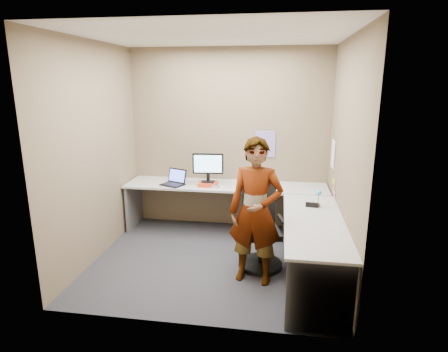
% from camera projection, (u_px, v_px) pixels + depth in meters
% --- Properties ---
extents(ground, '(3.00, 3.00, 0.00)m').
position_uv_depth(ground, '(214.00, 260.00, 4.75)').
color(ground, '#242328').
rests_on(ground, ground).
extents(wall_back, '(3.00, 0.00, 3.00)m').
position_uv_depth(wall_back, '(229.00, 140.00, 5.66)').
color(wall_back, brown).
rests_on(wall_back, ground).
extents(wall_right, '(0.00, 2.70, 2.70)m').
position_uv_depth(wall_right, '(345.00, 160.00, 4.20)').
color(wall_right, brown).
rests_on(wall_right, ground).
extents(wall_left, '(0.00, 2.70, 2.70)m').
position_uv_depth(wall_left, '(95.00, 153.00, 4.64)').
color(wall_left, brown).
rests_on(wall_left, ground).
extents(ceiling, '(3.00, 3.00, 0.00)m').
position_uv_depth(ceiling, '(213.00, 35.00, 4.08)').
color(ceiling, white).
rests_on(ceiling, wall_back).
extents(desk, '(2.98, 2.58, 0.73)m').
position_uv_depth(desk, '(252.00, 208.00, 4.91)').
color(desk, '#A4A4A4').
rests_on(desk, ground).
extents(paper_ream, '(0.29, 0.23, 0.06)m').
position_uv_depth(paper_ream, '(208.00, 184.00, 5.44)').
color(paper_ream, red).
rests_on(paper_ream, desk).
extents(monitor, '(0.45, 0.15, 0.42)m').
position_uv_depth(monitor, '(208.00, 165.00, 5.38)').
color(monitor, black).
rests_on(monitor, paper_ream).
extents(laptop, '(0.39, 0.37, 0.23)m').
position_uv_depth(laptop, '(175.00, 181.00, 5.51)').
color(laptop, black).
rests_on(laptop, desk).
extents(trackball_mouse, '(0.12, 0.08, 0.07)m').
position_uv_depth(trackball_mouse, '(216.00, 186.00, 5.35)').
color(trackball_mouse, '#B7B7BC').
rests_on(trackball_mouse, desk).
extents(origami, '(0.10, 0.10, 0.06)m').
position_uv_depth(origami, '(219.00, 185.00, 5.38)').
color(origami, white).
rests_on(origami, desk).
extents(stapler, '(0.15, 0.06, 0.05)m').
position_uv_depth(stapler, '(312.00, 205.00, 4.53)').
color(stapler, black).
rests_on(stapler, desk).
extents(flower, '(0.07, 0.07, 0.22)m').
position_uv_depth(flower, '(319.00, 195.00, 4.51)').
color(flower, brown).
rests_on(flower, desk).
extents(calendar_purple, '(0.30, 0.01, 0.40)m').
position_uv_depth(calendar_purple, '(265.00, 144.00, 5.58)').
color(calendar_purple, '#846BB7').
rests_on(calendar_purple, wall_back).
extents(calendar_white, '(0.01, 0.28, 0.38)m').
position_uv_depth(calendar_white, '(333.00, 154.00, 5.09)').
color(calendar_white, white).
rests_on(calendar_white, wall_right).
extents(sticky_note_a, '(0.01, 0.07, 0.07)m').
position_uv_depth(sticky_note_a, '(335.00, 182.00, 4.83)').
color(sticky_note_a, '#F2E059').
rests_on(sticky_note_a, wall_right).
extents(sticky_note_b, '(0.01, 0.07, 0.07)m').
position_uv_depth(sticky_note_b, '(334.00, 190.00, 4.91)').
color(sticky_note_b, pink).
rests_on(sticky_note_b, wall_right).
extents(sticky_note_c, '(0.01, 0.07, 0.07)m').
position_uv_depth(sticky_note_c, '(335.00, 195.00, 4.80)').
color(sticky_note_c, pink).
rests_on(sticky_note_c, wall_right).
extents(sticky_note_d, '(0.01, 0.07, 0.07)m').
position_uv_depth(sticky_note_d, '(333.00, 181.00, 4.98)').
color(sticky_note_d, '#F2E059').
rests_on(sticky_note_d, wall_right).
extents(office_chair, '(0.57, 0.55, 1.01)m').
position_uv_depth(office_chair, '(260.00, 233.00, 4.56)').
color(office_chair, black).
rests_on(office_chair, ground).
extents(person, '(0.65, 0.48, 1.64)m').
position_uv_depth(person, '(256.00, 212.00, 4.10)').
color(person, '#999399').
rests_on(person, ground).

